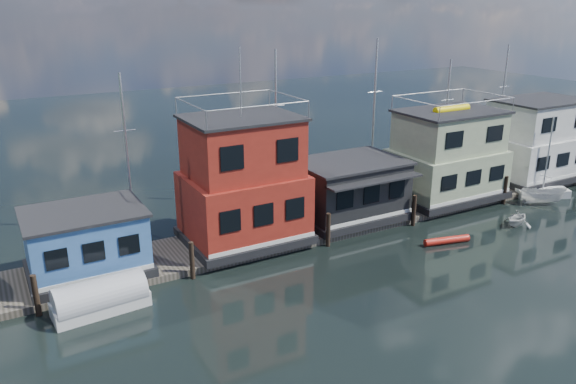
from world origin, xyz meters
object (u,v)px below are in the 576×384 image
red_kayak (447,240)px  day_sailer (542,192)px  houseboat_green (447,156)px  houseboat_white (535,141)px  motorboat (543,196)px  houseboat_blue (86,242)px  dinghy_white (517,218)px  houseboat_dark (349,189)px  houseboat_red (243,183)px  tarp_runabout (100,298)px

red_kayak → day_sailer: bearing=26.2°
houseboat_green → houseboat_white: bearing=-0.0°
motorboat → red_kayak: bearing=132.5°
red_kayak → houseboat_blue: bearing=176.5°
dinghy_white → day_sailer: day_sailer is taller
houseboat_dark → day_sailer: 16.87m
houseboat_red → houseboat_green: 17.01m
houseboat_red → tarp_runabout: size_ratio=2.50×
houseboat_blue → houseboat_dark: 17.50m
houseboat_green → red_kayak: bearing=-132.4°
houseboat_blue → motorboat: size_ratio=1.88×
houseboat_dark → dinghy_white: houseboat_dark is taller
houseboat_green → motorboat: size_ratio=2.47×
houseboat_red → day_sailer: size_ratio=1.85×
houseboat_white → motorboat: houseboat_white is taller
houseboat_blue → tarp_runabout: (-0.20, -3.87, -1.51)m
houseboat_red → motorboat: bearing=-10.5°
tarp_runabout → red_kayak: bearing=-10.9°
houseboat_green → dinghy_white: 7.00m
houseboat_red → houseboat_dark: houseboat_red is taller
houseboat_dark → tarp_runabout: (-17.70, -3.85, -1.72)m
houseboat_red → houseboat_green: bearing=0.0°
motorboat → red_kayak: (-11.73, -1.96, -0.43)m
dinghy_white → red_kayak: bearing=77.1°
red_kayak → houseboat_dark: bearing=131.4°
houseboat_dark → red_kayak: houseboat_dark is taller
dinghy_white → red_kayak: dinghy_white is taller
houseboat_blue → tarp_runabout: size_ratio=1.35×
dinghy_white → houseboat_white: bearing=-67.9°
houseboat_dark → tarp_runabout: houseboat_dark is taller
houseboat_green → day_sailer: (7.45, -3.17, -3.16)m
houseboat_dark → houseboat_green: (9.00, 0.02, 1.13)m
houseboat_dark → houseboat_white: houseboat_white is taller
motorboat → houseboat_blue: bearing=115.6°
red_kayak → houseboat_green: bearing=60.7°
houseboat_red → houseboat_white: 27.01m
houseboat_blue → houseboat_dark: size_ratio=0.86×
motorboat → tarp_runabout: bearing=122.4°
houseboat_green → houseboat_dark: bearing=-179.9°
houseboat_white → houseboat_red: bearing=-180.0°
houseboat_red → dinghy_white: 19.17m
tarp_runabout → day_sailer: (34.16, 0.70, -0.30)m
houseboat_green → day_sailer: 8.69m
red_kayak → dinghy_white: bearing=12.3°
houseboat_dark → houseboat_blue: bearing=179.9°
motorboat → day_sailer: 1.79m
houseboat_dark → tarp_runabout: bearing=-167.7°
houseboat_blue → houseboat_red: bearing=0.0°
day_sailer → dinghy_white: bearing=-130.3°
houseboat_white → houseboat_dark: bearing=-179.9°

